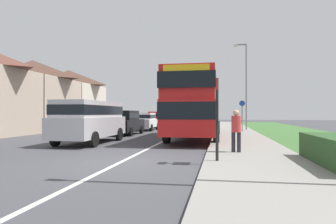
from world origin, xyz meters
name	(u,v)px	position (x,y,z in m)	size (l,w,h in m)	color
ground_plane	(122,162)	(0.00, 0.00, 0.00)	(120.00, 120.00, 0.00)	#424247
lane_marking_centre	(167,139)	(0.00, 8.00, 0.00)	(0.14, 60.00, 0.01)	silver
pavement_near_side	(243,143)	(4.20, 6.00, 0.06)	(3.20, 68.00, 0.12)	gray
double_decker_bus	(196,103)	(1.64, 8.54, 2.14)	(2.80, 10.06, 3.70)	red
parked_van_silver	(90,118)	(-3.48, 5.19, 1.28)	(2.11, 5.37, 2.14)	#B7B7BC
parked_car_black	(125,122)	(-3.65, 11.12, 0.94)	(1.91, 4.33, 1.72)	black
parked_car_white	(145,121)	(-3.59, 16.51, 0.86)	(1.95, 3.96, 1.56)	silver
parked_car_red	(158,119)	(-3.57, 22.10, 0.93)	(1.95, 4.46, 1.69)	#B21E1E
pedestrian_at_stop	(236,129)	(3.66, 2.08, 0.98)	(0.34, 0.34, 1.67)	#23232D
bus_stop_sign	(217,113)	(3.00, 0.01, 1.54)	(0.09, 0.52, 2.60)	black
cycle_route_sign	(242,115)	(4.74, 14.39, 1.43)	(0.44, 0.08, 2.52)	slate
street_lamp_mid	(245,81)	(5.16, 16.95, 4.29)	(1.14, 0.20, 7.48)	slate
house_terrace_far_side	(33,95)	(-13.24, 14.41, 3.11)	(6.25, 18.35, 6.22)	tan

